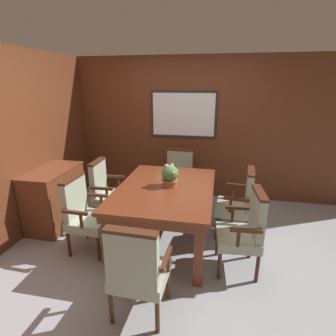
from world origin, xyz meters
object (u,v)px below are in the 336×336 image
chair_left_near (84,212)px  potted_plant (170,175)px  chair_head_near (137,269)px  sideboard_cabinet (55,197)px  chair_left_far (106,190)px  chair_right_far (240,201)px  chair_head_far (178,176)px  chair_right_near (245,229)px  dining_table (166,194)px

chair_left_near → potted_plant: bearing=-66.6°
chair_head_near → sideboard_cabinet: 2.15m
sideboard_cabinet → chair_left_far: bearing=17.9°
chair_right_far → chair_head_far: (-0.96, 0.82, 0.00)m
chair_right_far → chair_right_near: same height
chair_left_near → chair_left_far: same height
chair_head_near → chair_right_near: same height
chair_left_near → potted_plant: potted_plant is taller
chair_left_near → chair_head_near: (0.95, -0.86, 0.00)m
dining_table → chair_right_near: 1.03m
potted_plant → sideboard_cabinet: (-1.72, 0.09, -0.49)m
chair_head_far → potted_plant: potted_plant is taller
chair_left_far → chair_right_near: same height
chair_left_far → chair_head_far: (0.95, 0.81, 0.00)m
chair_left_far → sideboard_cabinet: bearing=105.8°
dining_table → chair_right_far: bearing=21.1°
dining_table → sideboard_cabinet: bearing=175.0°
chair_right_far → potted_plant: size_ratio=3.34×
potted_plant → sideboard_cabinet: bearing=176.9°
chair_head_far → chair_right_near: same height
chair_right_near → potted_plant: potted_plant is taller
dining_table → chair_head_far: chair_head_far is taller
chair_head_far → chair_right_near: size_ratio=1.00×
chair_right_near → sideboard_cabinet: chair_right_near is taller
chair_left_near → sideboard_cabinet: chair_left_near is taller
chair_head_near → potted_plant: bearing=-90.2°
chair_left_far → chair_right_near: size_ratio=1.00×
chair_head_near → chair_left_near: bearing=-40.5°
sideboard_cabinet → chair_head_near: bearing=-38.8°
chair_head_far → chair_right_far: bearing=-36.2°
dining_table → potted_plant: bearing=50.5°
chair_left_near → chair_left_far: 0.71m
chair_head_near → potted_plant: 1.32m
chair_head_far → chair_head_near: bearing=-85.2°
chair_left_near → potted_plant: size_ratio=3.34×
chair_head_near → chair_left_far: bearing=-56.5°
chair_head_far → chair_left_near: bearing=-117.2°
chair_head_far → chair_right_near: (0.97, -1.53, 0.00)m
chair_right_far → chair_left_far: (-1.91, 0.01, 0.00)m
chair_left_near → chair_right_near: (1.90, -0.02, 0.00)m
chair_right_far → sideboard_cabinet: chair_right_far is taller
chair_head_far → chair_left_far: bearing=-135.4°
chair_left_far → chair_right_far: bearing=-92.5°
chair_left_far → chair_right_near: (1.92, -0.73, 0.00)m
dining_table → chair_left_far: size_ratio=1.71×
chair_left_far → sideboard_cabinet: 0.74m
potted_plant → dining_table: bearing=-129.5°
chair_left_near → chair_head_far: 1.78m
chair_right_far → sideboard_cabinet: size_ratio=1.03×
chair_right_near → chair_head_far: bearing=-151.9°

